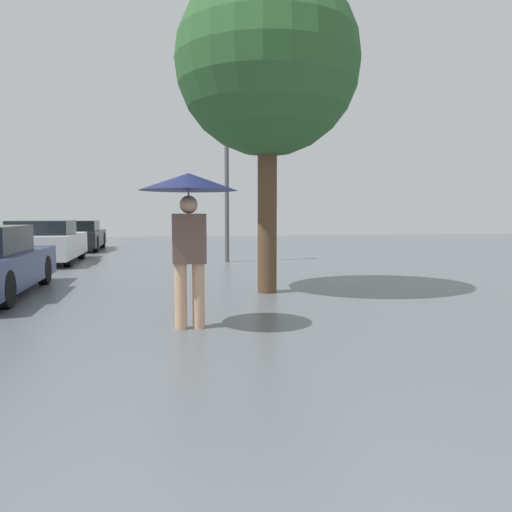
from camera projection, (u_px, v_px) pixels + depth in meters
The scene contains 5 objects.
pedestrian at pixel (189, 201), 5.94m from camera, with size 1.17×1.17×1.87m.
parked_car_third at pixel (44, 243), 14.09m from camera, with size 1.82×3.89×1.21m.
parked_car_farthest at pixel (79, 236), 19.10m from camera, with size 1.64×3.84×1.14m.
tree at pixel (267, 64), 8.53m from camera, with size 3.17×3.17×5.56m.
street_lamp at pixel (227, 157), 14.25m from camera, with size 0.33×0.33×4.72m.
Camera 1 is at (-0.21, -1.23, 1.39)m, focal length 35.00 mm.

